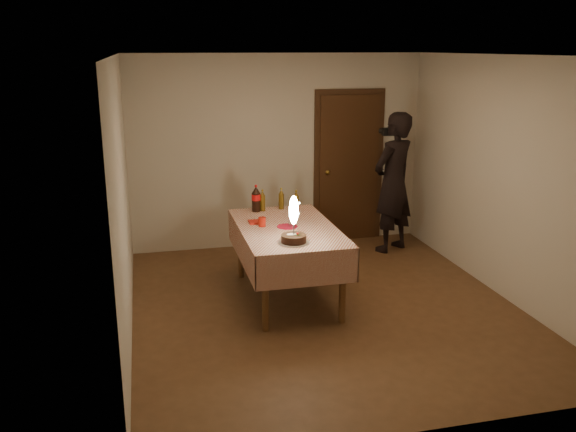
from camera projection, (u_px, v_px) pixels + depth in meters
The scene contains 13 objects.
ground at pixel (325, 307), 6.49m from camera, with size 4.00×4.50×0.01m, color brown.
room_shell at pixel (329, 152), 6.13m from camera, with size 4.04×4.54×2.62m.
dining_table at pixel (287, 236), 6.55m from camera, with size 1.02×1.72×0.82m.
birthday_cake at pixel (294, 230), 5.96m from camera, with size 0.31×0.31×0.48m.
red_plate at pixel (287, 226), 6.51m from camera, with size 0.22×0.22×0.01m, color #AB0B25.
red_cup at pixel (262, 222), 6.52m from camera, with size 0.08×0.08×0.10m, color #AE180C.
clear_cup at pixel (292, 223), 6.50m from camera, with size 0.07×0.07×0.09m, color white.
napkin_stack at pixel (256, 222), 6.66m from camera, with size 0.15×0.15×0.02m, color red.
cola_bottle at pixel (256, 199), 7.09m from camera, with size 0.10×0.10×0.32m.
amber_bottle_left at pixel (263, 201), 7.12m from camera, with size 0.06×0.06×0.26m.
amber_bottle_right at pixel (296, 202), 7.09m from camera, with size 0.06×0.06×0.26m.
amber_bottle_mid at pixel (281, 199), 7.20m from camera, with size 0.06×0.06×0.26m.
photographer at pixel (393, 183), 8.08m from camera, with size 0.81×0.73×1.87m.
Camera 1 is at (-1.79, -5.73, 2.68)m, focal length 38.00 mm.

